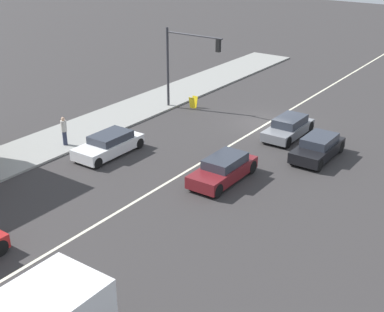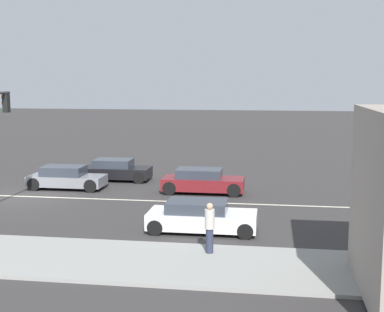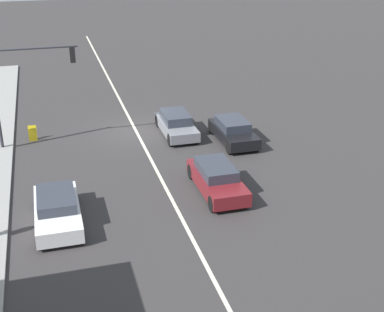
# 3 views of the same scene
# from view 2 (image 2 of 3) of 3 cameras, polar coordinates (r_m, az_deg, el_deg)

# --- Properties ---
(lane_marking_center) EXTENTS (0.16, 60.00, 0.01)m
(lane_marking_center) POSITION_cam_2_polar(r_m,az_deg,el_deg) (28.95, -17.22, -4.14)
(lane_marking_center) COLOR beige
(lane_marking_center) RESTS_ON ground
(pedestrian) EXTENTS (0.34, 0.34, 1.74)m
(pedestrian) POSITION_cam_2_polar(r_m,az_deg,el_deg) (18.30, 1.89, -7.54)
(pedestrian) COLOR #282D42
(pedestrian) RESTS_ON sidewalk_right
(suv_black) EXTENTS (1.77, 4.01, 1.28)m
(suv_black) POSITION_cam_2_polar(r_m,az_deg,el_deg) (32.24, -8.12, -1.50)
(suv_black) COLOR black
(suv_black) RESTS_ON ground
(van_white) EXTENTS (1.82, 4.29, 1.23)m
(van_white) POSITION_cam_2_polar(r_m,az_deg,el_deg) (21.31, 0.97, -6.49)
(van_white) COLOR silver
(van_white) RESTS_ON ground
(suv_grey) EXTENTS (1.73, 4.14, 1.27)m
(suv_grey) POSITION_cam_2_polar(r_m,az_deg,el_deg) (30.29, -13.28, -2.28)
(suv_grey) COLOR slate
(suv_grey) RESTS_ON ground
(sedan_maroon) EXTENTS (1.74, 4.30, 1.30)m
(sedan_maroon) POSITION_cam_2_polar(r_m,az_deg,el_deg) (28.38, 1.10, -2.71)
(sedan_maroon) COLOR maroon
(sedan_maroon) RESTS_ON ground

